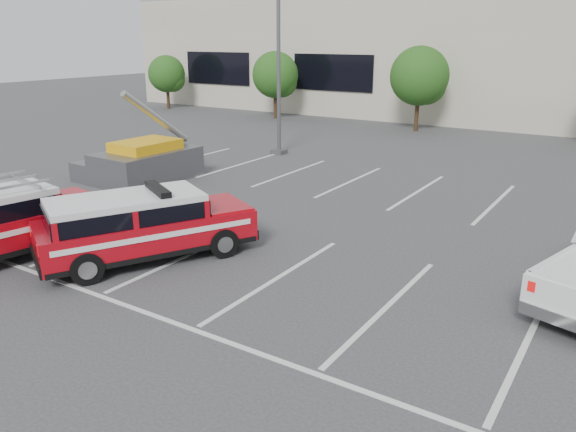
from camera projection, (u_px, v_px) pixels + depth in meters
name	position (u px, v px, depth m)	size (l,w,h in m)	color
ground	(277.00, 278.00, 12.92)	(120.00, 120.00, 0.00)	#363638
stall_markings	(363.00, 225.00, 16.51)	(23.00, 15.00, 0.01)	silver
convention_building	(550.00, 46.00, 36.84)	(60.00, 16.99, 13.20)	beige
tree_far_left	(168.00, 75.00, 42.68)	(2.77, 2.77, 3.99)	#3F2B19
tree_left	(277.00, 76.00, 37.41)	(3.07, 3.07, 4.42)	#3F2B19
tree_mid_left	(421.00, 78.00, 32.15)	(3.37, 3.37, 4.85)	#3F2B19
light_pole_left	(278.00, 39.00, 25.07)	(0.90, 0.60, 10.24)	#59595E
fire_chief_suv	(144.00, 231.00, 13.85)	(4.06, 5.44, 1.81)	#9F0711
utility_rig	(143.00, 163.00, 21.55)	(3.56, 4.16, 3.48)	#59595E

